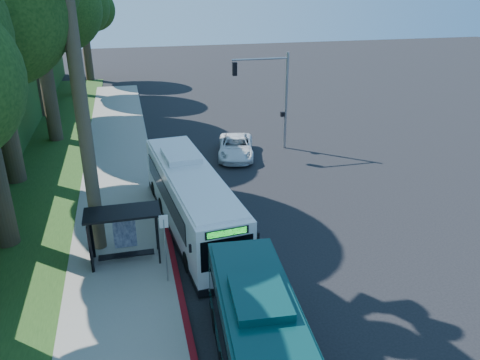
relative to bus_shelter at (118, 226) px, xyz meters
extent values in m
plane|color=black|center=(7.26, 2.86, -1.81)|extent=(140.00, 140.00, 0.00)
cube|color=gray|center=(-0.04, 2.86, -1.75)|extent=(4.50, 70.00, 0.12)
cube|color=maroon|center=(2.26, -1.14, -1.74)|extent=(0.25, 30.00, 0.13)
cube|color=#234719|center=(-5.74, 7.86, -1.78)|extent=(8.00, 70.00, 0.06)
cube|color=black|center=(0.26, -0.14, 0.69)|extent=(3.20, 1.50, 0.10)
cube|color=black|center=(-1.19, -0.14, -0.61)|extent=(0.06, 1.30, 2.20)
cube|color=navy|center=(0.26, 0.56, -0.56)|extent=(1.00, 0.12, 1.70)
cube|color=black|center=(0.26, -0.24, -1.36)|extent=(2.40, 0.40, 0.06)
cube|color=black|center=(-1.14, 0.46, -0.61)|extent=(0.08, 0.08, 2.40)
cube|color=black|center=(1.66, 0.46, -0.61)|extent=(0.08, 0.08, 2.40)
cube|color=black|center=(-1.14, -0.74, -0.61)|extent=(0.08, 0.08, 2.40)
cube|color=black|center=(1.66, -0.74, -0.61)|extent=(0.08, 0.08, 2.40)
cylinder|color=gray|center=(1.86, -2.14, -0.31)|extent=(0.06, 0.06, 3.00)
cube|color=white|center=(1.86, -2.14, 1.09)|extent=(0.35, 0.04, 0.55)
cylinder|color=gray|center=(12.06, 12.86, 1.69)|extent=(0.20, 0.20, 7.00)
cylinder|color=gray|center=(10.06, 12.86, 4.79)|extent=(4.00, 0.14, 0.14)
cube|color=black|center=(8.26, 12.86, 4.19)|extent=(0.30, 0.30, 0.90)
cube|color=black|center=(11.81, 12.86, 0.79)|extent=(0.25, 0.25, 0.35)
cylinder|color=#4C3F2D|center=(-0.94, 1.36, 4.69)|extent=(0.60, 0.60, 13.00)
cylinder|color=#382B1E|center=(-4.74, 18.86, 3.09)|extent=(1.06, 1.06, 9.80)
sphere|color=black|center=(-3.06, 17.60, 7.99)|extent=(5.88, 5.88, 5.88)
sphere|color=black|center=(-6.21, 20.33, 8.27)|extent=(5.46, 5.46, 5.46)
cylinder|color=#382B1E|center=(-6.74, 26.86, 3.79)|extent=(1.14, 1.14, 11.20)
cylinder|color=#382B1E|center=(-4.24, 34.86, 2.74)|extent=(1.02, 1.02, 9.10)
sphere|color=black|center=(-2.64, 33.66, 7.29)|extent=(5.60, 5.60, 5.60)
sphere|color=black|center=(-5.64, 36.26, 7.55)|extent=(5.20, 5.20, 5.20)
cylinder|color=#382B1E|center=(-3.24, 42.86, 2.39)|extent=(0.98, 0.98, 8.40)
sphere|color=black|center=(-3.24, 42.86, 7.55)|extent=(7.00, 7.00, 7.00)
sphere|color=black|center=(-1.84, 41.81, 6.59)|extent=(4.90, 4.90, 4.90)
sphere|color=black|center=(-4.47, 44.08, 6.83)|extent=(4.55, 4.55, 4.55)
cube|color=white|center=(3.54, 2.25, -0.12)|extent=(3.57, 11.62, 2.71)
cube|color=black|center=(3.54, 2.25, -1.52)|extent=(3.60, 11.67, 0.33)
cube|color=black|center=(3.49, 2.73, 0.15)|extent=(3.37, 9.12, 1.05)
cube|color=black|center=(4.11, -3.39, 0.10)|extent=(2.14, 0.33, 1.33)
cube|color=black|center=(2.97, 7.89, 0.19)|extent=(1.94, 0.31, 0.95)
cube|color=#19E533|center=(4.12, -3.40, 1.00)|extent=(1.58, 0.25, 0.27)
cube|color=white|center=(3.54, 2.25, 1.29)|extent=(3.32, 11.03, 0.11)
cube|color=white|center=(3.35, 4.15, 1.45)|extent=(1.93, 2.54, 0.33)
cylinder|color=black|center=(2.82, -1.50, -1.33)|extent=(0.38, 0.98, 0.95)
cylinder|color=black|center=(5.01, -1.28, -1.33)|extent=(0.38, 0.98, 0.95)
cylinder|color=black|center=(2.01, 6.46, -1.33)|extent=(0.38, 0.98, 0.95)
cylinder|color=black|center=(4.20, 6.68, -1.33)|extent=(0.38, 0.98, 0.95)
cube|color=black|center=(4.40, -4.27, 0.08)|extent=(1.84, 0.24, 0.90)
cube|color=#093333|center=(4.00, -9.60, 1.12)|extent=(2.86, 10.38, 0.11)
cube|color=#093333|center=(4.14, -7.81, 1.27)|extent=(1.77, 2.36, 0.31)
cylinder|color=black|center=(3.27, -5.44, -1.36)|extent=(0.34, 0.92, 0.90)
cylinder|color=black|center=(5.34, -5.59, -1.36)|extent=(0.34, 0.92, 0.90)
imported|color=white|center=(8.10, 11.91, -1.09)|extent=(3.49, 5.55, 1.43)
camera|label=1|loc=(0.90, -18.56, 9.83)|focal=35.00mm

